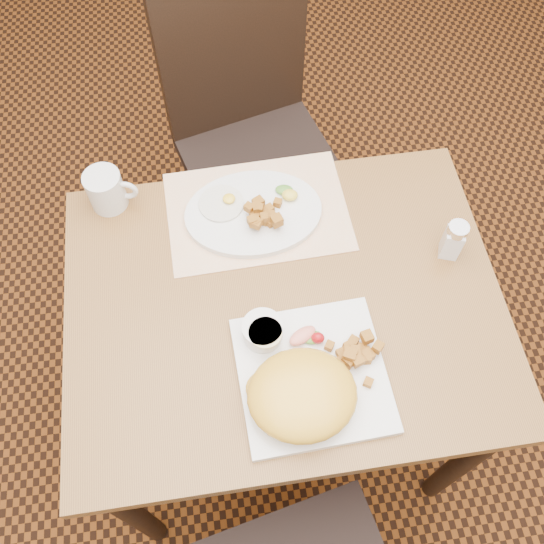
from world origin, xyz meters
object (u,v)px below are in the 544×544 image
(table, at_px, (284,324))
(plate_oval, at_px, (253,213))
(chair_far, at_px, (251,128))
(salt_shaker, at_px, (453,240))
(coffee_mug, at_px, (107,190))
(plate_square, at_px, (312,375))

(table, height_order, plate_oval, plate_oval)
(chair_far, distance_m, salt_shaker, 0.75)
(chair_far, relative_size, coffee_mug, 8.58)
(plate_oval, bearing_deg, plate_square, -80.97)
(table, height_order, plate_square, plate_square)
(plate_oval, relative_size, coffee_mug, 2.69)
(table, relative_size, plate_square, 3.21)
(table, bearing_deg, chair_far, 89.01)
(chair_far, height_order, plate_oval, chair_far)
(table, bearing_deg, plate_square, -80.81)
(table, relative_size, chair_far, 0.93)
(plate_square, distance_m, coffee_mug, 0.60)
(table, bearing_deg, salt_shaker, 10.37)
(table, bearing_deg, plate_oval, 98.92)
(table, height_order, salt_shaker, salt_shaker)
(coffee_mug, bearing_deg, salt_shaker, -18.62)
(plate_square, xyz_separation_m, salt_shaker, (0.34, 0.23, 0.04))
(table, xyz_separation_m, plate_square, (0.03, -0.16, 0.12))
(table, height_order, chair_far, chair_far)
(table, xyz_separation_m, coffee_mug, (-0.35, 0.31, 0.16))
(salt_shaker, distance_m, coffee_mug, 0.75)
(table, distance_m, plate_square, 0.20)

